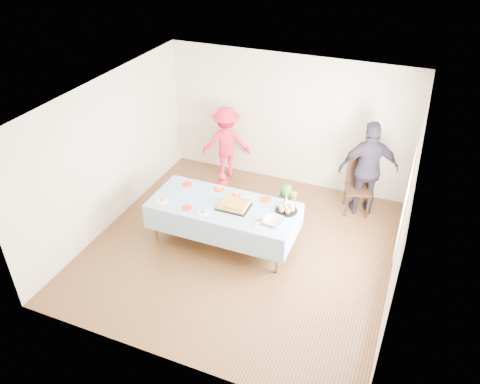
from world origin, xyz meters
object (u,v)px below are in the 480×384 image
object	(u,v)px
party_table	(223,207)
birthday_cake	(234,205)
adult_left	(226,143)
dining_chair	(358,182)

from	to	relation	value
party_table	birthday_cake	distance (m)	0.21
birthday_cake	adult_left	bearing A→B (deg)	116.61
adult_left	birthday_cake	bearing A→B (deg)	93.99
birthday_cake	dining_chair	world-z (taller)	dining_chair
birthday_cake	dining_chair	distance (m)	2.59
dining_chair	adult_left	bearing A→B (deg)	159.61
party_table	dining_chair	bearing A→B (deg)	44.30
dining_chair	adult_left	world-z (taller)	adult_left
party_table	adult_left	xyz separation A→B (m)	(-0.89, 2.15, 0.05)
party_table	birthday_cake	xyz separation A→B (m)	(0.19, -0.00, 0.10)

